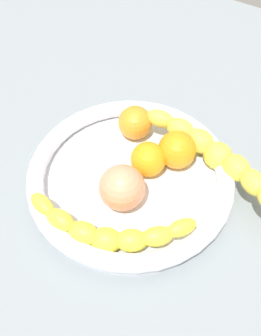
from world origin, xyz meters
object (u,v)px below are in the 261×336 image
(orange_mid_left, at_px, (135,123))
(orange_mid_right, at_px, (177,150))
(banana_draped_left, at_px, (215,155))
(peach_blush, at_px, (122,188))
(fruit_bowl, at_px, (130,178))
(banana_draped_right, at_px, (108,231))
(orange_front, at_px, (148,159))

(orange_mid_left, xyz_separation_m, orange_mid_right, (-0.02, -0.09, 0.00))
(banana_draped_left, distance_m, orange_mid_right, 0.06)
(orange_mid_right, bearing_deg, peach_blush, 162.62)
(fruit_bowl, xyz_separation_m, banana_draped_right, (-0.10, -0.03, 0.02))
(peach_blush, bearing_deg, orange_front, -3.07)
(banana_draped_right, bearing_deg, banana_draped_left, -20.14)
(banana_draped_left, distance_m, peach_blush, 0.16)
(banana_draped_right, bearing_deg, peach_blush, 15.09)
(banana_draped_left, height_order, orange_front, same)
(banana_draped_left, xyz_separation_m, peach_blush, (-0.13, 0.09, 0.00))
(orange_mid_right, xyz_separation_m, peach_blush, (-0.11, 0.03, 0.00))
(fruit_bowl, height_order, orange_front, orange_front)
(banana_draped_left, distance_m, orange_mid_left, 0.14)
(fruit_bowl, distance_m, peach_blush, 0.05)
(orange_mid_right, bearing_deg, fruit_bowl, 147.72)
(fruit_bowl, xyz_separation_m, peach_blush, (-0.04, -0.01, 0.03))
(orange_front, height_order, orange_mid_right, orange_mid_right)
(banana_draped_left, height_order, orange_mid_right, orange_mid_right)
(banana_draped_left, height_order, peach_blush, peach_blush)
(orange_front, bearing_deg, orange_mid_right, -38.26)
(banana_draped_right, xyz_separation_m, orange_mid_right, (0.17, -0.02, 0.01))
(orange_front, relative_size, peach_blush, 0.80)
(peach_blush, bearing_deg, banana_draped_right, -164.91)
(peach_blush, bearing_deg, banana_draped_left, -34.45)
(fruit_bowl, height_order, orange_mid_left, orange_mid_left)
(orange_mid_left, bearing_deg, banana_draped_right, -159.66)
(banana_draped_right, xyz_separation_m, orange_front, (0.13, 0.01, 0.00))
(banana_draped_left, distance_m, orange_front, 0.10)
(orange_mid_right, bearing_deg, orange_mid_left, 78.56)
(banana_draped_right, distance_m, peach_blush, 0.07)
(banana_draped_left, xyz_separation_m, banana_draped_right, (-0.19, 0.07, -0.01))
(orange_front, distance_m, orange_mid_left, 0.08)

